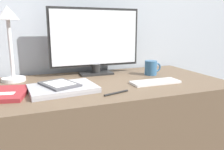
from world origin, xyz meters
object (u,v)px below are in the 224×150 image
at_px(keyboard, 155,82).
at_px(desk_lamp, 9,32).
at_px(pen, 116,93).
at_px(ereader, 60,84).
at_px(coffee_mug, 151,68).
at_px(laptop, 63,88).
at_px(notebook, 1,94).
at_px(monitor, 95,41).

bearing_deg(keyboard, desk_lamp, 156.09).
bearing_deg(pen, ereader, 146.72).
bearing_deg(desk_lamp, coffee_mug, -8.59).
height_order(laptop, pen, laptop).
distance_m(notebook, coffee_mug, 0.84).
relative_size(laptop, coffee_mug, 2.94).
xyz_separation_m(coffee_mug, pen, (-0.35, -0.30, -0.04)).
relative_size(desk_lamp, notebook, 1.53).
distance_m(monitor, keyboard, 0.45).
height_order(ereader, pen, ereader).
xyz_separation_m(keyboard, desk_lamp, (-0.71, 0.31, 0.26)).
relative_size(ereader, coffee_mug, 2.03).
xyz_separation_m(keyboard, laptop, (-0.48, 0.03, 0.01)).
bearing_deg(laptop, monitor, 50.82).
height_order(monitor, notebook, monitor).
xyz_separation_m(notebook, coffee_mug, (0.83, 0.15, 0.04)).
bearing_deg(pen, keyboard, 21.71).
bearing_deg(pen, laptop, 148.50).
xyz_separation_m(ereader, desk_lamp, (-0.21, 0.27, 0.24)).
relative_size(monitor, keyboard, 2.14).
xyz_separation_m(desk_lamp, coffee_mug, (0.80, -0.12, -0.22)).
xyz_separation_m(keyboard, coffee_mug, (0.09, 0.19, 0.04)).
relative_size(monitor, notebook, 2.15).
distance_m(ereader, pen, 0.27).
height_order(monitor, laptop, monitor).
relative_size(monitor, pen, 4.41).
distance_m(monitor, laptop, 0.44).
xyz_separation_m(keyboard, notebook, (-0.74, 0.05, 0.00)).
bearing_deg(desk_lamp, pen, -43.41).
bearing_deg(coffee_mug, desk_lamp, 171.41).
bearing_deg(ereader, notebook, 179.64).
relative_size(monitor, coffee_mug, 5.15).
xyz_separation_m(laptop, pen, (0.22, -0.13, -0.01)).
relative_size(notebook, pen, 2.05).
bearing_deg(laptop, coffee_mug, 16.31).
bearing_deg(pen, notebook, 162.41).
bearing_deg(laptop, ereader, 124.61).
xyz_separation_m(notebook, pen, (0.48, -0.15, -0.00)).
bearing_deg(notebook, pen, -17.59).
xyz_separation_m(monitor, desk_lamp, (-0.47, -0.02, 0.06)).
bearing_deg(desk_lamp, keyboard, -23.91).
xyz_separation_m(laptop, desk_lamp, (-0.23, 0.29, 0.26)).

